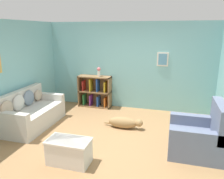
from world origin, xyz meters
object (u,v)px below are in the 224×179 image
(bookshelf, at_px, (95,92))
(dog, at_px, (124,123))
(recliner_chair, at_px, (199,136))
(coffee_table, at_px, (69,151))
(couch, at_px, (31,113))
(vase, at_px, (99,71))

(bookshelf, height_order, dog, bookshelf)
(recliner_chair, distance_m, coffee_table, 2.50)
(couch, distance_m, dog, 2.36)
(coffee_table, relative_size, dog, 0.77)
(coffee_table, distance_m, dog, 1.83)
(coffee_table, bearing_deg, recliner_chair, 23.82)
(couch, height_order, coffee_table, couch)
(bookshelf, bearing_deg, coffee_table, -78.85)
(recliner_chair, height_order, coffee_table, recliner_chair)
(bookshelf, height_order, recliner_chair, recliner_chair)
(couch, height_order, bookshelf, bookshelf)
(couch, xyz_separation_m, coffee_table, (1.66, -1.23, -0.09))
(bookshelf, xyz_separation_m, recliner_chair, (2.89, -2.05, -0.13))
(dog, xyz_separation_m, vase, (-1.11, 1.32, 1.00))
(couch, xyz_separation_m, dog, (2.30, 0.49, -0.20))
(recliner_chair, bearing_deg, coffee_table, -156.18)
(bookshelf, bearing_deg, vase, -10.19)
(couch, relative_size, recliner_chair, 1.62)
(vase, bearing_deg, dog, -50.03)
(couch, relative_size, dog, 1.69)
(coffee_table, bearing_deg, couch, 143.52)
(recliner_chair, xyz_separation_m, coffee_table, (-2.29, -1.01, -0.10))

